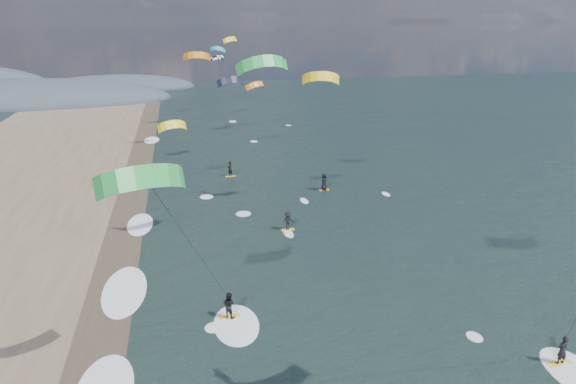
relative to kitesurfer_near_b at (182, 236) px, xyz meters
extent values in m
cube|color=#382D23|center=(-4.81, 3.72, -7.41)|extent=(3.00, 240.00, 0.00)
ellipsoid|color=#3D4756|center=(-32.81, 93.72, -7.41)|extent=(64.00, 24.00, 10.00)
ellipsoid|color=#3D4756|center=(-14.81, 113.72, -7.41)|extent=(40.00, 18.00, 7.00)
cube|color=yellow|center=(18.19, -3.62, -7.38)|extent=(1.30, 0.39, 0.06)
imported|color=black|center=(18.19, -3.62, -6.55)|extent=(0.61, 0.43, 1.60)
ellipsoid|color=white|center=(18.49, -4.42, -7.41)|extent=(2.60, 4.20, 0.12)
cube|color=yellow|center=(2.31, 4.23, -7.38)|extent=(1.25, 0.38, 0.06)
imported|color=black|center=(2.31, 4.23, -6.56)|extent=(0.97, 0.96, 1.58)
ellipsoid|color=white|center=(2.61, 3.43, -7.41)|extent=(2.60, 4.20, 0.12)
cylinder|color=black|center=(0.56, 1.23, -1.36)|extent=(0.02, 0.02, 11.76)
cube|color=yellow|center=(8.47, 15.73, -7.38)|extent=(1.10, 0.35, 0.05)
imported|color=black|center=(8.47, 15.73, -6.58)|extent=(1.11, 0.80, 1.55)
cube|color=yellow|center=(14.37, 24.70, -7.38)|extent=(1.10, 0.35, 0.05)
imported|color=black|center=(14.37, 24.70, -6.46)|extent=(0.78, 1.00, 1.79)
cube|color=yellow|center=(5.45, 31.52, -7.38)|extent=(1.10, 0.35, 0.05)
imported|color=black|center=(5.45, 31.52, -6.49)|extent=(0.75, 0.73, 1.73)
ellipsoid|color=white|center=(-3.61, 8.72, -7.41)|extent=(2.40, 5.40, 0.11)
ellipsoid|color=white|center=(-3.61, 19.72, -7.41)|extent=(2.40, 5.40, 0.11)
ellipsoid|color=white|center=(-3.61, 33.72, -7.41)|extent=(2.40, 5.40, 0.11)
ellipsoid|color=white|center=(-3.61, 51.72, -7.41)|extent=(2.40, 5.40, 0.11)
camera|label=1|loc=(0.25, -20.09, 8.99)|focal=30.00mm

